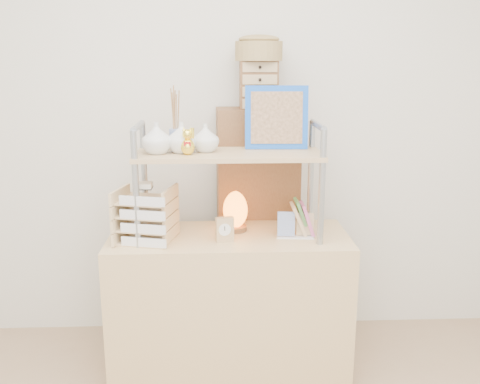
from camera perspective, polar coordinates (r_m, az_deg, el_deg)
The scene contains 10 objects.
room_shell at distance 1.74m, azimuth -0.66°, elevation 16.77°, with size 3.42×3.41×2.61m.
desk at distance 2.83m, azimuth -1.13°, elevation -11.85°, with size 1.20×0.50×0.75m, color tan.
cabinet at distance 3.07m, azimuth 1.84°, elevation -3.72°, with size 0.45×0.24×1.35m, color brown.
hutch at distance 2.59m, azimuth -2.57°, elevation 4.61°, with size 0.90×0.34×0.73m.
letter_tray at distance 2.61m, azimuth -10.04°, elevation -2.77°, with size 0.29×0.28×0.29m.
salt_lamp at distance 2.73m, azimuth -0.51°, elevation -2.02°, with size 0.14×0.13×0.21m.
desk_clock at distance 2.58m, azimuth -1.64°, elevation -4.02°, with size 0.09×0.05×0.12m.
postcard_stand at distance 2.66m, azimuth 5.91°, elevation -4.08°, with size 0.19×0.07×0.13m.
drawer_chest at distance 2.91m, azimuth 2.00°, elevation 11.34°, with size 0.20×0.16×0.25m.
woven_basket at distance 2.91m, azimuth 2.03°, elevation 14.79°, with size 0.25×0.25×0.10m, color olive.
Camera 1 is at (-0.06, -1.35, 1.61)m, focal length 40.00 mm.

